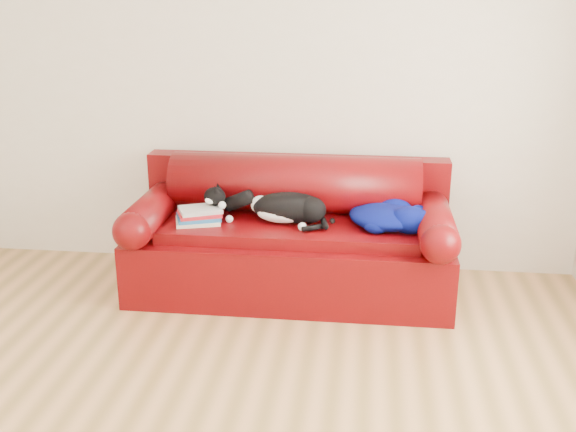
{
  "coord_description": "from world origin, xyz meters",
  "views": [
    {
      "loc": [
        0.76,
        -2.68,
        1.93
      ],
      "look_at": [
        0.27,
        1.35,
        0.58
      ],
      "focal_mm": 42.0,
      "sensor_mm": 36.0,
      "label": 1
    }
  ],
  "objects_px": {
    "sofa_base": "(291,258)",
    "book_stack": "(199,215)",
    "cat": "(288,208)",
    "blanket": "(388,216)"
  },
  "relations": [
    {
      "from": "sofa_base",
      "to": "book_stack",
      "type": "height_order",
      "value": "book_stack"
    },
    {
      "from": "sofa_base",
      "to": "cat",
      "type": "relative_size",
      "value": 3.19
    },
    {
      "from": "sofa_base",
      "to": "blanket",
      "type": "xyz_separation_m",
      "value": [
        0.63,
        -0.04,
        0.34
      ]
    },
    {
      "from": "sofa_base",
      "to": "blanket",
      "type": "relative_size",
      "value": 3.81
    },
    {
      "from": "cat",
      "to": "blanket",
      "type": "height_order",
      "value": "cat"
    },
    {
      "from": "cat",
      "to": "blanket",
      "type": "bearing_deg",
      "value": 15.57
    },
    {
      "from": "book_stack",
      "to": "cat",
      "type": "distance_m",
      "value": 0.58
    },
    {
      "from": "book_stack",
      "to": "cat",
      "type": "bearing_deg",
      "value": 7.34
    },
    {
      "from": "book_stack",
      "to": "blanket",
      "type": "bearing_deg",
      "value": 3.41
    },
    {
      "from": "sofa_base",
      "to": "blanket",
      "type": "bearing_deg",
      "value": -3.32
    }
  ]
}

